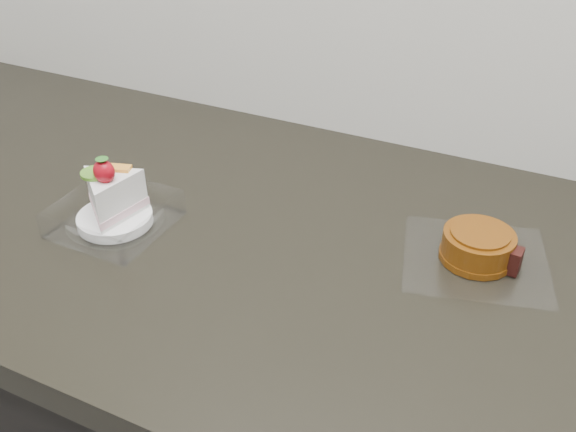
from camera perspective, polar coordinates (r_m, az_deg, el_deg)
The scene contains 2 objects.
cake_tray at distance 0.85m, azimuth -15.29°, elevation 0.74°, with size 0.13×0.13×0.10m.
mooncake_wrap at distance 0.80m, azimuth 16.57°, elevation -2.81°, with size 0.21×0.20×0.04m.
Camera 1 is at (0.13, 1.09, 1.37)m, focal length 40.00 mm.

